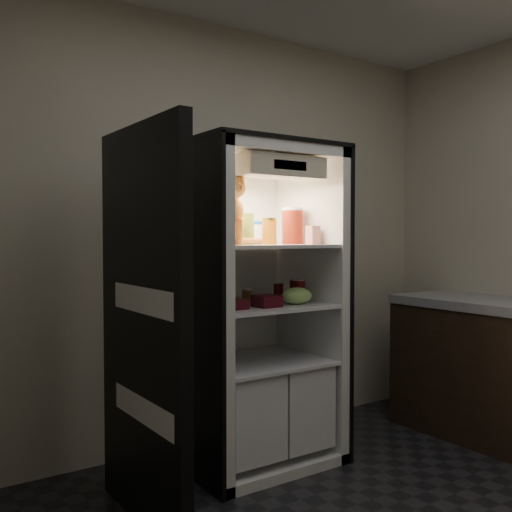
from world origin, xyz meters
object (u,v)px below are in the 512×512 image
at_px(condiment_jar, 247,296).
at_px(grape_bag, 297,296).
at_px(cream_carton, 313,235).
at_px(mayo_tub, 256,233).
at_px(salsa_jar, 269,231).
at_px(soda_can_a, 278,292).
at_px(soda_can_b, 295,290).
at_px(berry_box_right, 267,301).
at_px(tabby_cat, 225,216).
at_px(pepper_jar, 292,226).
at_px(parmesan_shaker, 248,229).
at_px(berry_box_left, 236,304).
at_px(refrigerator, 253,328).
at_px(soda_can_c, 299,291).

bearing_deg(condiment_jar, grape_bag, -48.28).
bearing_deg(cream_carton, mayo_tub, 124.85).
bearing_deg(salsa_jar, cream_carton, -30.01).
bearing_deg(cream_carton, soda_can_a, 120.23).
relative_size(soda_can_a, soda_can_b, 0.84).
relative_size(mayo_tub, berry_box_right, 1.05).
xyz_separation_m(soda_can_b, berry_box_right, (-0.33, -0.16, -0.03)).
xyz_separation_m(tabby_cat, cream_carton, (0.53, -0.13, -0.10)).
bearing_deg(pepper_jar, condiment_jar, 168.29).
distance_m(parmesan_shaker, mayo_tub, 0.20).
height_order(parmesan_shaker, berry_box_left, parmesan_shaker).
height_order(salsa_jar, berry_box_left, salsa_jar).
height_order(pepper_jar, berry_box_left, pepper_jar).
xyz_separation_m(soda_can_a, condiment_jar, (-0.21, 0.03, -0.01)).
height_order(refrigerator, cream_carton, refrigerator).
bearing_deg(tabby_cat, mayo_tub, 35.47).
bearing_deg(berry_box_right, soda_can_a, 41.69).
xyz_separation_m(tabby_cat, pepper_jar, (0.50, 0.03, -0.05)).
xyz_separation_m(mayo_tub, soda_can_c, (0.17, -0.21, -0.35)).
bearing_deg(mayo_tub, soda_can_c, -52.15).
bearing_deg(soda_can_a, berry_box_left, -155.31).
distance_m(salsa_jar, soda_can_b, 0.42).
bearing_deg(parmesan_shaker, salsa_jar, -14.61).
distance_m(parmesan_shaker, grape_bag, 0.48).
relative_size(soda_can_b, berry_box_right, 0.98).
height_order(soda_can_b, berry_box_left, soda_can_b).
height_order(tabby_cat, parmesan_shaker, tabby_cat).
height_order(mayo_tub, salsa_jar, salsa_jar).
distance_m(tabby_cat, condiment_jar, 0.52).
bearing_deg(pepper_jar, soda_can_c, -95.80).
relative_size(tabby_cat, soda_can_a, 3.88).
height_order(condiment_jar, berry_box_right, condiment_jar).
bearing_deg(condiment_jar, cream_carton, -33.89).
xyz_separation_m(soda_can_a, berry_box_right, (-0.24, -0.21, -0.02)).
bearing_deg(parmesan_shaker, condiment_jar, 63.76).
bearing_deg(tabby_cat, condiment_jar, 31.73).
distance_m(refrigerator, berry_box_left, 0.36).
height_order(pepper_jar, soda_can_a, pepper_jar).
xyz_separation_m(condiment_jar, berry_box_right, (-0.02, -0.24, -0.01)).
height_order(soda_can_b, condiment_jar, soda_can_b).
bearing_deg(grape_bag, soda_can_a, 86.27).
bearing_deg(berry_box_right, soda_can_b, 25.67).
xyz_separation_m(refrigerator, pepper_jar, (0.27, -0.03, 0.61)).
bearing_deg(tabby_cat, grape_bag, -10.36).
bearing_deg(soda_can_c, salsa_jar, 165.26).
height_order(pepper_jar, grape_bag, pepper_jar).
distance_m(tabby_cat, salsa_jar, 0.31).
bearing_deg(soda_can_c, soda_can_a, 123.19).
relative_size(condiment_jar, grape_bag, 0.42).
xyz_separation_m(mayo_tub, soda_can_a, (0.09, -0.10, -0.36)).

